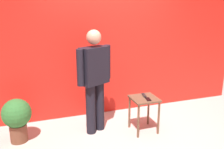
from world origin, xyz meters
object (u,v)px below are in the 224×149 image
Objects in this scene: standing_person at (95,77)px; side_table at (144,104)px; cell_phone at (148,99)px; tv_remote at (144,95)px; potted_plant at (17,117)px.

side_table is (0.76, -0.26, -0.47)m from standing_person.
side_table is 4.07× the size of cell_phone.
standing_person reaches higher than side_table.
cell_phone is 0.18m from tv_remote.
side_table is 1.99m from potted_plant.
standing_person is at bearing 179.62° from tv_remote.
tv_remote is (0.03, 0.08, 0.13)m from side_table.
cell_phone is at bearing -77.20° from side_table.
tv_remote is at bearing -12.21° from standing_person.
standing_person is at bearing -2.87° from potted_plant.
standing_person reaches higher than cell_phone.
potted_plant is at bearing 170.85° from side_table.
standing_person reaches higher than tv_remote.
tv_remote reaches higher than side_table.
potted_plant is (-1.99, 0.41, -0.18)m from cell_phone.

